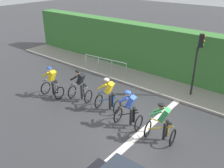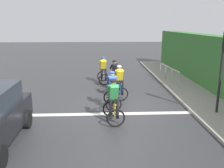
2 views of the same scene
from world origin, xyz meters
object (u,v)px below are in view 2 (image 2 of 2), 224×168
at_px(cyclist_lead, 103,71).
at_px(traffic_light_near_crossing, 223,61).
at_px(cyclist_second, 115,75).
at_px(cyclist_fourth, 112,91).
at_px(cyclist_mid, 119,83).
at_px(cyclist_trailing, 114,102).
at_px(pedestrian_railing_kerbside, 169,71).

xyz_separation_m(cyclist_lead, traffic_light_near_crossing, (4.57, -5.68, 1.43)).
xyz_separation_m(cyclist_second, traffic_light_near_crossing, (3.94, -4.25, 1.43)).
bearing_deg(traffic_light_near_crossing, cyclist_lead, 128.85).
bearing_deg(cyclist_fourth, cyclist_lead, 94.12).
relative_size(cyclist_mid, traffic_light_near_crossing, 0.50).
distance_m(cyclist_lead, cyclist_fourth, 4.64).
relative_size(cyclist_lead, traffic_light_near_crossing, 0.50).
relative_size(cyclist_trailing, traffic_light_near_crossing, 0.50).
height_order(cyclist_mid, cyclist_trailing, same).
height_order(cyclist_lead, cyclist_mid, same).
bearing_deg(traffic_light_near_crossing, pedestrian_railing_kerbside, 95.12).
relative_size(cyclist_second, cyclist_mid, 1.00).
xyz_separation_m(cyclist_lead, cyclist_trailing, (0.31, -6.15, 0.00)).
distance_m(cyclist_mid, pedestrian_railing_kerbside, 4.50).
relative_size(cyclist_lead, cyclist_mid, 1.00).
bearing_deg(cyclist_mid, cyclist_second, 94.30).
relative_size(cyclist_lead, cyclist_second, 1.00).
bearing_deg(cyclist_second, cyclist_mid, -85.70).
xyz_separation_m(cyclist_second, cyclist_mid, (0.13, -1.72, 0.00)).
height_order(cyclist_lead, cyclist_fourth, same).
relative_size(cyclist_lead, cyclist_trailing, 1.00).
relative_size(cyclist_second, pedestrian_railing_kerbside, 0.53).
distance_m(cyclist_trailing, pedestrian_railing_kerbside, 7.13).
height_order(cyclist_mid, cyclist_fourth, same).
bearing_deg(pedestrian_railing_kerbside, cyclist_fourth, -129.61).
height_order(cyclist_lead, cyclist_second, same).
distance_m(cyclist_mid, cyclist_trailing, 3.05).
distance_m(cyclist_trailing, traffic_light_near_crossing, 4.52).
xyz_separation_m(cyclist_second, cyclist_fourth, (-0.29, -3.20, 0.00)).
height_order(traffic_light_near_crossing, pedestrian_railing_kerbside, traffic_light_near_crossing).
bearing_deg(pedestrian_railing_kerbside, cyclist_mid, -137.52).
relative_size(traffic_light_near_crossing, pedestrian_railing_kerbside, 1.06).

